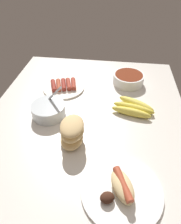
{
  "coord_description": "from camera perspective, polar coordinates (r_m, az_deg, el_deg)",
  "views": [
    {
      "loc": [
        -61.89,
        -10.47,
        60.36
      ],
      "look_at": [
        4.15,
        -1.77,
        3.0
      ],
      "focal_mm": 32.12,
      "sensor_mm": 36.0,
      "label": 1
    }
  ],
  "objects": [
    {
      "name": "plate_sausages",
      "position": [
        1.09,
        -7.62,
        7.25
      ],
      "size": [
        21.93,
        21.93,
        3.39
      ],
      "color": "white",
      "rests_on": "ground_plane"
    },
    {
      "name": "plate_hotdog_assembled",
      "position": [
        0.67,
        8.76,
        -20.84
      ],
      "size": [
        25.9,
        25.9,
        5.61
      ],
      "color": "white",
      "rests_on": "ground_plane"
    },
    {
      "name": "bread_stack",
      "position": [
        0.76,
        -5.24,
        -5.62
      ],
      "size": [
        13.11,
        9.89,
        10.8
      ],
      "color": "#DBB77A",
      "rests_on": "ground_plane"
    },
    {
      "name": "ground_plane",
      "position": [
        0.88,
        -1.5,
        -3.87
      ],
      "size": [
        120.0,
        90.0,
        3.0
      ],
      "primitive_type": "cube",
      "color": "silver"
    },
    {
      "name": "banana_bunch",
      "position": [
        0.94,
        12.24,
        1.23
      ],
      "size": [
        16.02,
        20.2,
        3.78
      ],
      "color": "#E5D14C",
      "rests_on": "ground_plane"
    },
    {
      "name": "bowl_chili",
      "position": [
        1.12,
        10.74,
        9.34
      ],
      "size": [
        16.52,
        16.52,
        5.6
      ],
      "color": "white",
      "rests_on": "ground_plane"
    },
    {
      "name": "bowl_coleslaw",
      "position": [
        0.91,
        -11.88,
        0.71
      ],
      "size": [
        14.98,
        14.98,
        15.17
      ],
      "color": "silver",
      "rests_on": "ground_plane"
    }
  ]
}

